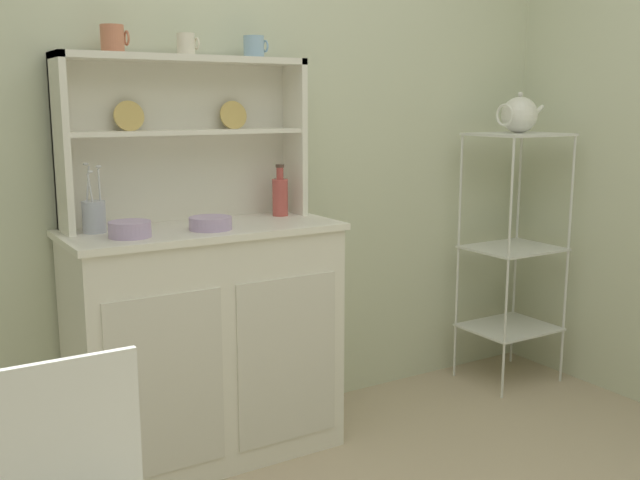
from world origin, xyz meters
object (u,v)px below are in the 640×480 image
Objects in this scene: utensil_jar at (94,216)px; porcelain_teapot at (519,115)px; cup_terracotta_0 at (113,39)px; hutch_cabinet at (206,340)px; hutch_shelf_unit at (183,125)px; jam_bottle at (280,195)px; bowl_mixing_large at (130,229)px; bakers_rack at (513,235)px.

porcelain_teapot is (1.93, -0.11, 0.33)m from utensil_jar.
hutch_cabinet is at bearing -25.27° from cup_terracotta_0.
porcelain_teapot reaches higher than utensil_jar.
jam_bottle is at bearing -11.60° from hutch_shelf_unit.
hutch_shelf_unit is (0.00, 0.16, 0.80)m from hutch_cabinet.
hutch_cabinet is at bearing 14.14° from bowl_mixing_large.
jam_bottle reaches higher than hutch_cabinet.
porcelain_teapot is at bearing -1.15° from hutch_cabinet.
bakers_rack reaches higher than jam_bottle.
bowl_mixing_large is at bearing -178.71° from bakers_rack.
bowl_mixing_large is 0.59× the size of utensil_jar.
cup_terracotta_0 is 0.46× the size of jam_bottle.
utensil_jar is at bearing -157.85° from cup_terracotta_0.
cup_terracotta_0 reaches higher than bowl_mixing_large.
cup_terracotta_0 is 0.39× the size of utensil_jar.
hutch_cabinet is at bearing 178.85° from porcelain_teapot.
porcelain_teapot reaches higher than hutch_cabinet.
jam_bottle is at bearing 13.61° from bowl_mixing_large.
bakers_rack reaches higher than hutch_cabinet.
bakers_rack is 8.46× the size of bowl_mixing_large.
porcelain_teapot is (-0.00, -0.00, 0.57)m from bakers_rack.
porcelain_teapot is at bearing -4.83° from cup_terracotta_0.
cup_terracotta_0 is (-0.26, 0.12, 1.09)m from hutch_cabinet.
bakers_rack is at bearing 1.29° from bowl_mixing_large.
jam_bottle reaches higher than bowl_mixing_large.
jam_bottle is 1.24m from porcelain_teapot.
cup_terracotta_0 is at bearing 154.73° from hutch_cabinet.
cup_terracotta_0 is at bearing 80.76° from bowl_mixing_large.
hutch_cabinet is 0.55m from bowl_mixing_large.
bakers_rack is (1.56, -0.19, -0.54)m from hutch_shelf_unit.
bakers_rack is (1.56, -0.03, 0.26)m from hutch_cabinet.
bakers_rack reaches higher than bowl_mixing_large.
hutch_cabinet is 1.77m from porcelain_teapot.
cup_terracotta_0 reaches higher than jam_bottle.
bowl_mixing_large is at bearing -62.82° from utensil_jar.
hutch_shelf_unit is at bearing 172.94° from porcelain_teapot.
bowl_mixing_large is at bearing -99.24° from cup_terracotta_0.
hutch_shelf_unit is at bearing 12.87° from utensil_jar.
cup_terracotta_0 is at bearing 175.17° from porcelain_teapot.
jam_bottle is (0.37, 0.09, 0.52)m from hutch_cabinet.
bakers_rack is at bearing -1.15° from hutch_cabinet.
bowl_mixing_large is at bearing -178.70° from porcelain_teapot.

